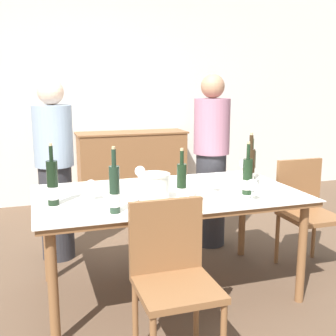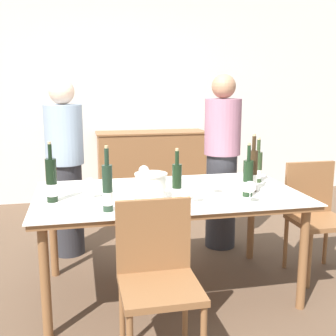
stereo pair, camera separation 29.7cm
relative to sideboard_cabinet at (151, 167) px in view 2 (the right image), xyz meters
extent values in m
plane|color=brown|center=(-0.30, -2.44, -0.46)|extent=(12.00, 12.00, 0.00)
cube|color=silver|center=(-0.30, 0.29, 0.94)|extent=(8.00, 0.10, 2.80)
cube|color=brown|center=(0.00, 0.00, -0.01)|extent=(1.35, 0.44, 0.90)
cube|color=brown|center=(0.00, 0.00, 0.45)|extent=(1.40, 0.46, 0.02)
cylinder|color=brown|center=(-1.14, -2.88, -0.10)|extent=(0.06, 0.06, 0.71)
cylinder|color=brown|center=(0.54, -2.88, -0.10)|extent=(0.06, 0.06, 0.71)
cylinder|color=brown|center=(-1.14, -2.00, -0.10)|extent=(0.06, 0.06, 0.71)
cylinder|color=brown|center=(0.54, -2.00, -0.10)|extent=(0.06, 0.06, 0.71)
cube|color=brown|center=(-0.30, -2.44, 0.27)|extent=(1.84, 1.04, 0.04)
cube|color=white|center=(-0.30, -2.44, 0.29)|extent=(1.87, 1.07, 0.01)
cylinder|color=white|center=(-0.45, -2.58, 0.38)|extent=(0.21, 0.21, 0.18)
cylinder|color=white|center=(-0.45, -2.58, 0.47)|extent=(0.22, 0.22, 0.01)
cylinder|color=black|center=(-0.31, -2.75, 0.43)|extent=(0.06, 0.06, 0.27)
cylinder|color=white|center=(-0.31, -2.75, 0.37)|extent=(0.06, 0.06, 0.07)
cylinder|color=black|center=(-0.31, -2.75, 0.60)|extent=(0.02, 0.02, 0.09)
cylinder|color=tan|center=(-0.31, -2.75, 0.65)|extent=(0.02, 0.02, 0.02)
cylinder|color=black|center=(0.22, -2.65, 0.42)|extent=(0.07, 0.07, 0.25)
cylinder|color=silver|center=(0.22, -2.65, 0.36)|extent=(0.07, 0.07, 0.07)
cylinder|color=black|center=(0.22, -2.65, 0.60)|extent=(0.02, 0.02, 0.11)
cylinder|color=tan|center=(0.22, -2.65, 0.66)|extent=(0.02, 0.02, 0.02)
cylinder|color=#1E3323|center=(-0.75, -2.79, 0.44)|extent=(0.06, 0.06, 0.29)
cylinder|color=white|center=(-0.75, -2.79, 0.37)|extent=(0.06, 0.06, 0.08)
cylinder|color=#1E3323|center=(-0.75, -2.79, 0.63)|extent=(0.03, 0.03, 0.10)
cylinder|color=tan|center=(-0.75, -2.79, 0.69)|extent=(0.02, 0.02, 0.02)
cylinder|color=#28381E|center=(0.46, -2.26, 0.41)|extent=(0.07, 0.07, 0.24)
cylinder|color=white|center=(0.46, -2.26, 0.36)|extent=(0.07, 0.07, 0.07)
cylinder|color=#28381E|center=(0.46, -2.26, 0.58)|extent=(0.03, 0.03, 0.10)
cylinder|color=tan|center=(0.46, -2.26, 0.64)|extent=(0.02, 0.02, 0.02)
cylinder|color=#332314|center=(0.31, -2.52, 0.44)|extent=(0.06, 0.06, 0.30)
cylinder|color=white|center=(0.31, -2.52, 0.38)|extent=(0.06, 0.06, 0.08)
cylinder|color=#332314|center=(0.31, -2.52, 0.64)|extent=(0.03, 0.03, 0.10)
cylinder|color=tan|center=(0.31, -2.52, 0.70)|extent=(0.02, 0.02, 0.02)
cylinder|color=black|center=(-1.10, -2.51, 0.44)|extent=(0.07, 0.07, 0.29)
cylinder|color=white|center=(-1.10, -2.51, 0.37)|extent=(0.07, 0.07, 0.08)
cylinder|color=black|center=(-1.10, -2.51, 0.63)|extent=(0.02, 0.02, 0.10)
cylinder|color=tan|center=(-1.10, -2.51, 0.69)|extent=(0.02, 0.02, 0.02)
cylinder|color=white|center=(-0.19, -2.73, 0.30)|extent=(0.06, 0.06, 0.00)
cylinder|color=white|center=(-0.19, -2.73, 0.33)|extent=(0.01, 0.01, 0.07)
sphere|color=white|center=(-0.19, -2.73, 0.39)|extent=(0.07, 0.07, 0.07)
cylinder|color=white|center=(0.01, -2.53, 0.30)|extent=(0.07, 0.07, 0.00)
cylinder|color=white|center=(0.01, -2.53, 0.33)|extent=(0.01, 0.01, 0.06)
sphere|color=white|center=(0.01, -2.53, 0.39)|extent=(0.08, 0.08, 0.08)
cylinder|color=white|center=(-0.85, -2.48, 0.30)|extent=(0.06, 0.06, 0.00)
cylinder|color=white|center=(-0.85, -2.48, 0.34)|extent=(0.01, 0.01, 0.08)
sphere|color=white|center=(-0.85, -2.48, 0.40)|extent=(0.07, 0.07, 0.07)
cylinder|color=white|center=(-0.42, -2.11, 0.30)|extent=(0.06, 0.06, 0.00)
cylinder|color=white|center=(-0.42, -2.11, 0.33)|extent=(0.01, 0.01, 0.07)
sphere|color=white|center=(-0.42, -2.11, 0.39)|extent=(0.08, 0.08, 0.08)
cylinder|color=white|center=(0.17, -2.81, 0.30)|extent=(0.07, 0.07, 0.00)
cylinder|color=white|center=(0.17, -2.81, 0.34)|extent=(0.01, 0.01, 0.07)
sphere|color=white|center=(0.17, -2.81, 0.40)|extent=(0.08, 0.08, 0.08)
cylinder|color=white|center=(0.49, -2.11, 0.30)|extent=(0.08, 0.08, 0.00)
cylinder|color=white|center=(0.49, -2.11, 0.33)|extent=(0.01, 0.01, 0.07)
sphere|color=white|center=(0.49, -2.11, 0.40)|extent=(0.09, 0.09, 0.09)
cylinder|color=brown|center=(-0.71, -3.10, -0.24)|extent=(0.03, 0.03, 0.45)
cylinder|color=brown|center=(-0.34, -3.10, -0.24)|extent=(0.03, 0.03, 0.45)
cube|color=brown|center=(-0.52, -3.29, 0.00)|extent=(0.42, 0.42, 0.04)
cube|color=brown|center=(-0.52, -3.10, 0.23)|extent=(0.42, 0.04, 0.42)
cylinder|color=brown|center=(0.74, -2.62, -0.24)|extent=(0.03, 0.03, 0.44)
cylinder|color=brown|center=(0.74, -2.25, -0.24)|extent=(0.03, 0.03, 0.44)
cylinder|color=brown|center=(1.11, -2.25, -0.24)|extent=(0.03, 0.03, 0.44)
cube|color=brown|center=(0.93, -2.44, -0.01)|extent=(0.42, 0.42, 0.04)
cube|color=brown|center=(0.93, -2.24, 0.22)|extent=(0.42, 0.04, 0.43)
cylinder|color=#2D2D33|center=(-1.04, -1.55, -0.05)|extent=(0.28, 0.28, 0.83)
cylinder|color=#8C9EB2|center=(-1.04, -1.55, 0.63)|extent=(0.33, 0.33, 0.52)
sphere|color=beige|center=(-1.04, -1.55, 0.99)|extent=(0.22, 0.22, 0.22)
cylinder|color=#2D2D33|center=(0.37, -1.67, -0.02)|extent=(0.28, 0.28, 0.89)
cylinder|color=#9E667A|center=(0.37, -1.67, 0.68)|extent=(0.33, 0.33, 0.50)
sphere|color=#A37556|center=(0.37, -1.67, 1.04)|extent=(0.22, 0.22, 0.22)
camera|label=1|loc=(-1.20, -5.21, 1.06)|focal=45.00mm
camera|label=2|loc=(-0.91, -5.29, 1.06)|focal=45.00mm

